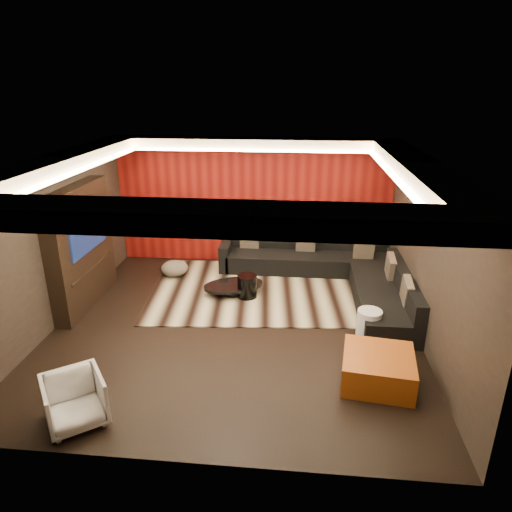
# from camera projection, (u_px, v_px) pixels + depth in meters

# --- Properties ---
(floor) EXTENTS (6.00, 6.00, 0.02)m
(floor) POSITION_uv_depth(u_px,v_px,m) (235.00, 326.00, 7.74)
(floor) COLOR black
(floor) RESTS_ON ground
(ceiling) EXTENTS (6.00, 6.00, 0.02)m
(ceiling) POSITION_uv_depth(u_px,v_px,m) (232.00, 159.00, 6.73)
(ceiling) COLOR silver
(ceiling) RESTS_ON ground
(wall_back) EXTENTS (6.00, 0.02, 2.80)m
(wall_back) POSITION_uv_depth(u_px,v_px,m) (253.00, 202.00, 10.03)
(wall_back) COLOR black
(wall_back) RESTS_ON ground
(wall_left) EXTENTS (0.02, 6.00, 2.80)m
(wall_left) POSITION_uv_depth(u_px,v_px,m) (53.00, 242.00, 7.51)
(wall_left) COLOR black
(wall_left) RESTS_ON ground
(wall_right) EXTENTS (0.02, 6.00, 2.80)m
(wall_right) POSITION_uv_depth(u_px,v_px,m) (429.00, 255.00, 6.95)
(wall_right) COLOR black
(wall_right) RESTS_ON ground
(red_feature_wall) EXTENTS (5.98, 0.05, 2.78)m
(red_feature_wall) POSITION_uv_depth(u_px,v_px,m) (253.00, 202.00, 9.99)
(red_feature_wall) COLOR #6B0C0A
(red_feature_wall) RESTS_ON ground
(soffit_back) EXTENTS (6.00, 0.60, 0.22)m
(soffit_back) POSITION_uv_depth(u_px,v_px,m) (252.00, 144.00, 9.28)
(soffit_back) COLOR silver
(soffit_back) RESTS_ON ground
(soffit_front) EXTENTS (6.00, 0.60, 0.22)m
(soffit_front) POSITION_uv_depth(u_px,v_px,m) (189.00, 217.00, 4.26)
(soffit_front) COLOR silver
(soffit_front) RESTS_ON ground
(soffit_left) EXTENTS (0.60, 4.80, 0.22)m
(soffit_left) POSITION_uv_depth(u_px,v_px,m) (59.00, 164.00, 7.02)
(soffit_left) COLOR silver
(soffit_left) RESTS_ON ground
(soffit_right) EXTENTS (0.60, 4.80, 0.22)m
(soffit_right) POSITION_uv_depth(u_px,v_px,m) (419.00, 170.00, 6.52)
(soffit_right) COLOR silver
(soffit_right) RESTS_ON ground
(cove_back) EXTENTS (4.80, 0.08, 0.04)m
(cove_back) POSITION_uv_depth(u_px,v_px,m) (250.00, 150.00, 8.99)
(cove_back) COLOR #FFD899
(cove_back) RESTS_ON ground
(cove_front) EXTENTS (4.80, 0.08, 0.04)m
(cove_front) POSITION_uv_depth(u_px,v_px,m) (198.00, 216.00, 4.61)
(cove_front) COLOR #FFD899
(cove_front) RESTS_ON ground
(cove_left) EXTENTS (0.08, 4.80, 0.04)m
(cove_left) POSITION_uv_depth(u_px,v_px,m) (81.00, 170.00, 7.02)
(cove_left) COLOR #FFD899
(cove_left) RESTS_ON ground
(cove_right) EXTENTS (0.08, 4.80, 0.04)m
(cove_right) POSITION_uv_depth(u_px,v_px,m) (394.00, 176.00, 6.58)
(cove_right) COLOR #FFD899
(cove_right) RESTS_ON ground
(tv_surround) EXTENTS (0.30, 2.00, 2.20)m
(tv_surround) POSITION_uv_depth(u_px,v_px,m) (81.00, 247.00, 8.16)
(tv_surround) COLOR black
(tv_surround) RESTS_ON ground
(tv_screen) EXTENTS (0.04, 1.30, 0.80)m
(tv_screen) POSITION_uv_depth(u_px,v_px,m) (87.00, 229.00, 8.02)
(tv_screen) COLOR black
(tv_screen) RESTS_ON ground
(tv_shelf) EXTENTS (0.04, 1.60, 0.04)m
(tv_shelf) POSITION_uv_depth(u_px,v_px,m) (93.00, 268.00, 8.29)
(tv_shelf) COLOR black
(tv_shelf) RESTS_ON ground
(rug) EXTENTS (4.23, 3.31, 0.02)m
(rug) POSITION_uv_depth(u_px,v_px,m) (254.00, 289.00, 9.06)
(rug) COLOR #C0B28D
(rug) RESTS_ON floor
(coffee_table) EXTENTS (1.52, 1.52, 0.20)m
(coffee_table) POSITION_uv_depth(u_px,v_px,m) (234.00, 289.00, 8.84)
(coffee_table) COLOR black
(coffee_table) RESTS_ON rug
(drum_stool) EXTENTS (0.39, 0.39, 0.44)m
(drum_stool) POSITION_uv_depth(u_px,v_px,m) (247.00, 286.00, 8.65)
(drum_stool) COLOR black
(drum_stool) RESTS_ON rug
(striped_pouf) EXTENTS (0.63, 0.63, 0.31)m
(striped_pouf) POSITION_uv_depth(u_px,v_px,m) (175.00, 268.00, 9.64)
(striped_pouf) COLOR #B4A48B
(striped_pouf) RESTS_ON rug
(white_side_table) EXTENTS (0.46, 0.46, 0.49)m
(white_side_table) POSITION_uv_depth(u_px,v_px,m) (369.00, 324.00, 7.29)
(white_side_table) COLOR silver
(white_side_table) RESTS_ON floor
(orange_ottoman) EXTENTS (1.06, 1.06, 0.42)m
(orange_ottoman) POSITION_uv_depth(u_px,v_px,m) (378.00, 369.00, 6.22)
(orange_ottoman) COLOR #9F3C14
(orange_ottoman) RESTS_ON floor
(armchair) EXTENTS (0.94, 0.95, 0.62)m
(armchair) POSITION_uv_depth(u_px,v_px,m) (75.00, 401.00, 5.44)
(armchair) COLOR silver
(armchair) RESTS_ON floor
(sectional_sofa) EXTENTS (3.65, 3.50, 0.75)m
(sectional_sofa) POSITION_uv_depth(u_px,v_px,m) (333.00, 273.00, 9.21)
(sectional_sofa) COLOR black
(sectional_sofa) RESTS_ON floor
(throw_pillows) EXTENTS (3.17, 2.77, 0.50)m
(throw_pillows) POSITION_uv_depth(u_px,v_px,m) (338.00, 256.00, 9.10)
(throw_pillows) COLOR tan
(throw_pillows) RESTS_ON sectional_sofa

